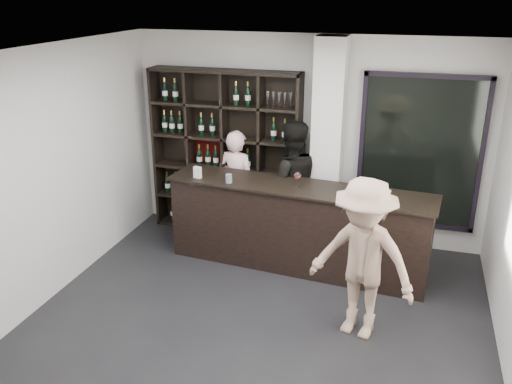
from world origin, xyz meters
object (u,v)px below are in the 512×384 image
(taster_black, at_px, (291,186))
(customer, at_px, (362,260))
(tasting_counter, at_px, (297,227))
(wine_shelf, at_px, (226,153))
(taster_pink, at_px, (237,184))

(taster_black, xyz_separation_m, customer, (1.18, -1.82, -0.04))
(tasting_counter, distance_m, customer, 1.60)
(wine_shelf, height_order, taster_black, wine_shelf)
(taster_pink, distance_m, customer, 2.80)
(taster_black, bearing_deg, wine_shelf, -37.90)
(wine_shelf, xyz_separation_m, taster_black, (1.05, -0.30, -0.29))
(wine_shelf, relative_size, taster_black, 1.32)
(taster_black, bearing_deg, tasting_counter, 89.88)
(customer, bearing_deg, tasting_counter, 143.23)
(wine_shelf, xyz_separation_m, customer, (2.23, -2.11, -0.33))
(taster_pink, height_order, customer, customer)
(wine_shelf, distance_m, customer, 3.09)
(customer, bearing_deg, taster_black, 139.05)
(tasting_counter, relative_size, taster_pink, 2.14)
(wine_shelf, height_order, tasting_counter, wine_shelf)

